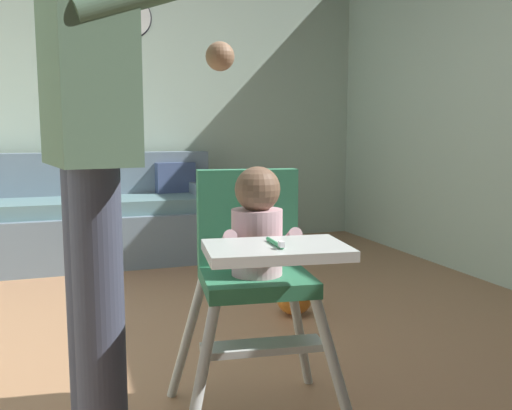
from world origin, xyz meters
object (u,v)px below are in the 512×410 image
(adult_standing, at_px, (91,149))
(toy_ball_second, at_px, (294,297))
(high_chair, at_px, (256,251))
(couch, at_px, (89,219))
(wall_clock, at_px, (131,17))

(adult_standing, relative_size, toy_ball_second, 8.24)
(high_chair, bearing_deg, toy_ball_second, 157.97)
(adult_standing, bearing_deg, toy_ball_second, 35.88)
(couch, xyz_separation_m, adult_standing, (-0.07, -2.92, 0.64))
(high_chair, height_order, adult_standing, adult_standing)
(high_chair, relative_size, toy_ball_second, 4.42)
(adult_standing, bearing_deg, high_chair, -0.10)
(couch, height_order, wall_clock, wall_clock)
(high_chair, distance_m, adult_standing, 0.63)
(toy_ball_second, bearing_deg, wall_clock, 105.08)
(high_chair, height_order, wall_clock, wall_clock)
(adult_standing, relative_size, wall_clock, 4.72)
(toy_ball_second, bearing_deg, couch, 120.19)
(couch, xyz_separation_m, toy_ball_second, (1.04, -1.79, -0.23))
(wall_clock, bearing_deg, high_chair, -89.63)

